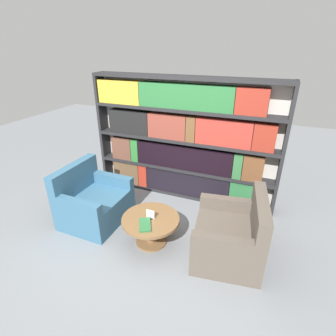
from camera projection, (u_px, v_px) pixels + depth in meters
ground_plane at (146, 245)px, 3.55m from camera, size 14.00×14.00×0.00m
bookshelf at (183, 141)px, 4.37m from camera, size 3.13×0.30×2.04m
armchair_left at (93, 203)px, 3.97m from camera, size 0.82×0.95×0.87m
armchair_right at (231, 236)px, 3.27m from camera, size 0.94×1.05×0.87m
coffee_table at (151, 225)px, 3.49m from camera, size 0.77×0.77×0.40m
table_sign at (150, 215)px, 3.42m from camera, size 0.12×0.06×0.12m
stray_book at (145, 225)px, 3.30m from camera, size 0.25×0.30×0.03m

